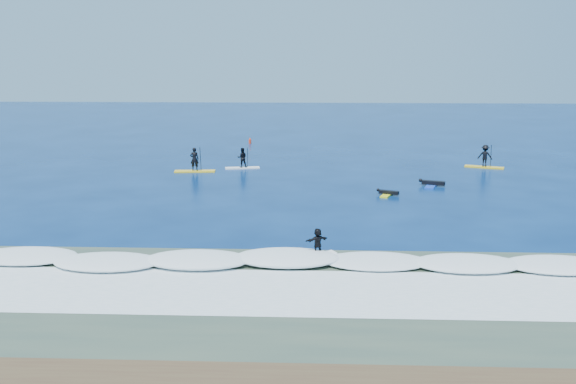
{
  "coord_description": "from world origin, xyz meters",
  "views": [
    {
      "loc": [
        2.2,
        -37.0,
        9.43
      ],
      "look_at": [
        0.56,
        2.62,
        0.6
      ],
      "focal_mm": 40.0,
      "sensor_mm": 36.0,
      "label": 1
    }
  ],
  "objects_px": {
    "sup_paddler_left": "(195,163)",
    "sup_paddler_right": "(485,157)",
    "wave_surfer": "(318,243)",
    "sup_paddler_center": "(242,160)",
    "marker_buoy": "(250,141)",
    "prone_paddler_far": "(432,184)",
    "prone_paddler_near": "(388,193)"
  },
  "relations": [
    {
      "from": "prone_paddler_far",
      "to": "prone_paddler_near",
      "type": "bearing_deg",
      "value": 150.98
    },
    {
      "from": "sup_paddler_right",
      "to": "prone_paddler_near",
      "type": "xyz_separation_m",
      "value": [
        -9.01,
        -10.52,
        -0.71
      ]
    },
    {
      "from": "sup_paddler_left",
      "to": "sup_paddler_right",
      "type": "relative_size",
      "value": 1.02
    },
    {
      "from": "sup_paddler_left",
      "to": "wave_surfer",
      "type": "relative_size",
      "value": 1.77
    },
    {
      "from": "sup_paddler_center",
      "to": "sup_paddler_right",
      "type": "xyz_separation_m",
      "value": [
        19.71,
        1.19,
        0.12
      ]
    },
    {
      "from": "sup_paddler_center",
      "to": "wave_surfer",
      "type": "height_order",
      "value": "sup_paddler_center"
    },
    {
      "from": "prone_paddler_near",
      "to": "marker_buoy",
      "type": "distance_m",
      "value": 26.07
    },
    {
      "from": "sup_paddler_left",
      "to": "prone_paddler_near",
      "type": "xyz_separation_m",
      "value": [
        14.29,
        -7.75,
        -0.56
      ]
    },
    {
      "from": "sup_paddler_center",
      "to": "marker_buoy",
      "type": "distance_m",
      "value": 14.11
    },
    {
      "from": "prone_paddler_near",
      "to": "marker_buoy",
      "type": "height_order",
      "value": "marker_buoy"
    },
    {
      "from": "sup_paddler_left",
      "to": "sup_paddler_right",
      "type": "distance_m",
      "value": 23.46
    },
    {
      "from": "sup_paddler_right",
      "to": "wave_surfer",
      "type": "relative_size",
      "value": 1.73
    },
    {
      "from": "prone_paddler_far",
      "to": "wave_surfer",
      "type": "relative_size",
      "value": 1.31
    },
    {
      "from": "sup_paddler_center",
      "to": "wave_surfer",
      "type": "bearing_deg",
      "value": -85.93
    },
    {
      "from": "wave_surfer",
      "to": "marker_buoy",
      "type": "xyz_separation_m",
      "value": [
        -6.79,
        36.86,
        -0.48
      ]
    },
    {
      "from": "sup_paddler_left",
      "to": "prone_paddler_near",
      "type": "height_order",
      "value": "sup_paddler_left"
    },
    {
      "from": "sup_paddler_center",
      "to": "prone_paddler_far",
      "type": "bearing_deg",
      "value": -34.4
    },
    {
      "from": "marker_buoy",
      "to": "sup_paddler_left",
      "type": "bearing_deg",
      "value": -100.16
    },
    {
      "from": "sup_paddler_center",
      "to": "prone_paddler_far",
      "type": "height_order",
      "value": "sup_paddler_center"
    },
    {
      "from": "sup_paddler_center",
      "to": "prone_paddler_far",
      "type": "xyz_separation_m",
      "value": [
        14.16,
        -6.22,
        -0.56
      ]
    },
    {
      "from": "sup_paddler_left",
      "to": "wave_surfer",
      "type": "distance_m",
      "value": 23.27
    },
    {
      "from": "sup_paddler_right",
      "to": "wave_surfer",
      "type": "bearing_deg",
      "value": -100.5
    },
    {
      "from": "sup_paddler_center",
      "to": "wave_surfer",
      "type": "relative_size",
      "value": 1.55
    },
    {
      "from": "wave_surfer",
      "to": "marker_buoy",
      "type": "height_order",
      "value": "wave_surfer"
    },
    {
      "from": "sup_paddler_right",
      "to": "marker_buoy",
      "type": "xyz_separation_m",
      "value": [
        -20.49,
        12.89,
        -0.57
      ]
    },
    {
      "from": "sup_paddler_right",
      "to": "prone_paddler_near",
      "type": "height_order",
      "value": "sup_paddler_right"
    },
    {
      "from": "sup_paddler_right",
      "to": "prone_paddler_far",
      "type": "height_order",
      "value": "sup_paddler_right"
    },
    {
      "from": "wave_surfer",
      "to": "marker_buoy",
      "type": "distance_m",
      "value": 37.49
    },
    {
      "from": "sup_paddler_left",
      "to": "marker_buoy",
      "type": "relative_size",
      "value": 5.02
    },
    {
      "from": "sup_paddler_right",
      "to": "sup_paddler_center",
      "type": "bearing_deg",
      "value": -157.29
    },
    {
      "from": "sup_paddler_left",
      "to": "marker_buoy",
      "type": "xyz_separation_m",
      "value": [
        2.81,
        15.66,
        -0.42
      ]
    },
    {
      "from": "sup_paddler_right",
      "to": "prone_paddler_near",
      "type": "relative_size",
      "value": 1.62
    }
  ]
}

